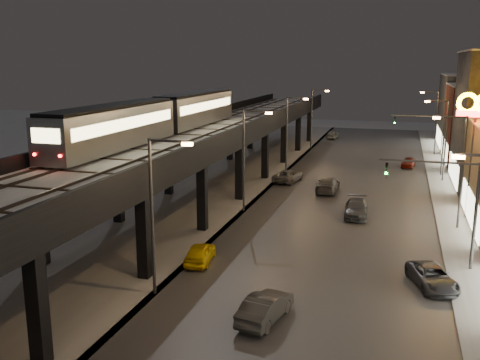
# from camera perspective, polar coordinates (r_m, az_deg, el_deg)

# --- Properties ---
(road_surface) EXTENTS (17.00, 120.00, 0.06)m
(road_surface) POSITION_cam_1_polar(r_m,az_deg,el_deg) (49.78, 10.81, -2.83)
(road_surface) COLOR #46474D
(road_surface) RESTS_ON ground
(sidewalk_right) EXTENTS (4.00, 120.00, 0.14)m
(sidewalk_right) POSITION_cam_1_polar(r_m,az_deg,el_deg) (49.83, 22.33, -3.51)
(sidewalk_right) COLOR #9FA1A8
(sidewalk_right) RESTS_ON ground
(under_viaduct_pavement) EXTENTS (11.00, 120.00, 0.06)m
(under_viaduct_pavement) POSITION_cam_1_polar(r_m,az_deg,el_deg) (52.79, -3.91, -1.75)
(under_viaduct_pavement) COLOR #9FA1A8
(under_viaduct_pavement) RESTS_ON ground
(elevated_viaduct) EXTENTS (9.00, 100.00, 6.30)m
(elevated_viaduct) POSITION_cam_1_polar(r_m,az_deg,el_deg) (48.80, -5.31, 3.74)
(elevated_viaduct) COLOR black
(elevated_viaduct) RESTS_ON ground
(viaduct_trackbed) EXTENTS (8.40, 100.00, 0.32)m
(viaduct_trackbed) POSITION_cam_1_polar(r_m,az_deg,el_deg) (48.80, -5.29, 4.66)
(viaduct_trackbed) COLOR #B2B7C1
(viaduct_trackbed) RESTS_ON elevated_viaduct
(viaduct_parapet_streetside) EXTENTS (0.30, 100.00, 1.10)m
(viaduct_parapet_streetside) POSITION_cam_1_polar(r_m,az_deg,el_deg) (47.32, -0.37, 5.03)
(viaduct_parapet_streetside) COLOR black
(viaduct_parapet_streetside) RESTS_ON elevated_viaduct
(viaduct_parapet_far) EXTENTS (0.30, 100.00, 1.10)m
(viaduct_parapet_far) POSITION_cam_1_polar(r_m,az_deg,el_deg) (50.55, -9.87, 5.33)
(viaduct_parapet_far) COLOR black
(viaduct_parapet_far) RESTS_ON elevated_viaduct
(streetlight_left_1) EXTENTS (2.57, 0.28, 9.00)m
(streetlight_left_1) POSITION_cam_1_polar(r_m,az_deg,el_deg) (29.78, -8.94, -2.79)
(streetlight_left_1) COLOR #38383A
(streetlight_left_1) RESTS_ON ground
(streetlight_left_2) EXTENTS (2.57, 0.28, 9.00)m
(streetlight_left_2) POSITION_cam_1_polar(r_m,az_deg,el_deg) (46.26, 0.72, 2.83)
(streetlight_left_2) COLOR #38383A
(streetlight_left_2) RESTS_ON ground
(streetlight_right_2) EXTENTS (2.56, 0.28, 9.00)m
(streetlight_right_2) POSITION_cam_1_polar(r_m,az_deg,el_deg) (44.74, 22.35, 1.55)
(streetlight_right_2) COLOR #38383A
(streetlight_right_2) RESTS_ON ground
(streetlight_left_3) EXTENTS (2.57, 0.28, 9.00)m
(streetlight_left_3) POSITION_cam_1_polar(r_m,az_deg,el_deg) (63.58, 5.24, 5.44)
(streetlight_left_3) COLOR #38383A
(streetlight_left_3) RESTS_ON ground
(streetlight_right_3) EXTENTS (2.56, 0.28, 9.00)m
(streetlight_right_3) POSITION_cam_1_polar(r_m,az_deg,el_deg) (62.48, 20.89, 4.55)
(streetlight_right_3) COLOR #38383A
(streetlight_right_3) RESTS_ON ground
(streetlight_left_4) EXTENTS (2.57, 0.28, 9.00)m
(streetlight_left_4) POSITION_cam_1_polar(r_m,az_deg,el_deg) (81.19, 7.83, 6.91)
(streetlight_left_4) COLOR #38383A
(streetlight_left_4) RESTS_ON ground
(streetlight_right_4) EXTENTS (2.56, 0.28, 9.00)m
(streetlight_right_4) POSITION_cam_1_polar(r_m,az_deg,el_deg) (80.33, 20.07, 6.21)
(streetlight_right_4) COLOR #38383A
(streetlight_right_4) RESTS_ON ground
(traffic_light_rig_a) EXTENTS (6.10, 0.34, 7.00)m
(traffic_light_rig_a) POSITION_cam_1_polar(r_m,az_deg,el_deg) (36.03, 22.10, -2.10)
(traffic_light_rig_a) COLOR #38383A
(traffic_light_rig_a) RESTS_ON ground
(traffic_light_rig_b) EXTENTS (6.10, 0.34, 7.00)m
(traffic_light_rig_b) POSITION_cam_1_polar(r_m,az_deg,el_deg) (65.48, 19.89, 4.30)
(traffic_light_rig_b) COLOR #38383A
(traffic_light_rig_b) RESTS_ON ground
(subway_train) EXTENTS (2.74, 33.28, 3.27)m
(subway_train) POSITION_cam_1_polar(r_m,az_deg,el_deg) (48.95, -8.36, 6.79)
(subway_train) COLOR gray
(subway_train) RESTS_ON viaduct_trackbed
(car_taxi) EXTENTS (2.05, 4.03, 1.31)m
(car_taxi) POSITION_cam_1_polar(r_m,az_deg,el_deg) (35.60, -4.27, -7.84)
(car_taxi) COLOR yellow
(car_taxi) RESTS_ON ground
(car_near_white) EXTENTS (2.24, 4.50, 1.42)m
(car_near_white) POSITION_cam_1_polar(r_m,az_deg,el_deg) (28.10, 2.72, -13.49)
(car_near_white) COLOR #3A3B3D
(car_near_white) RESTS_ON ground
(car_mid_silver) EXTENTS (2.96, 5.15, 1.35)m
(car_mid_silver) POSITION_cam_1_polar(r_m,az_deg,el_deg) (59.08, 5.14, 0.41)
(car_mid_silver) COLOR gray
(car_mid_silver) RESTS_ON ground
(car_mid_dark) EXTENTS (2.04, 5.02, 1.46)m
(car_mid_dark) POSITION_cam_1_polar(r_m,az_deg,el_deg) (54.91, 9.35, -0.58)
(car_mid_dark) COLOR #4B4B4C
(car_mid_dark) RESTS_ON ground
(car_far_white) EXTENTS (1.91, 4.09, 1.35)m
(car_far_white) POSITION_cam_1_polar(r_m,az_deg,el_deg) (93.68, 9.85, 4.77)
(car_far_white) COLOR #A5A5A5
(car_far_white) RESTS_ON ground
(car_onc_dark) EXTENTS (3.33, 4.81, 1.22)m
(car_onc_dark) POSITION_cam_1_polar(r_m,az_deg,el_deg) (33.82, 19.82, -9.79)
(car_onc_dark) COLOR #454953
(car_onc_dark) RESTS_ON ground
(car_onc_white) EXTENTS (2.18, 4.83, 1.37)m
(car_onc_white) POSITION_cam_1_polar(r_m,az_deg,el_deg) (46.81, 12.29, -3.05)
(car_onc_white) COLOR #4A4F58
(car_onc_white) RESTS_ON ground
(car_onc_red) EXTENTS (1.99, 3.78, 1.23)m
(car_onc_red) POSITION_cam_1_polar(r_m,az_deg,el_deg) (70.23, 17.52, 1.76)
(car_onc_red) COLOR maroon
(car_onc_red) RESTS_ON ground
(sign_mcdonalds) EXTENTS (3.14, 0.51, 10.58)m
(sign_mcdonalds) POSITION_cam_1_polar(r_m,az_deg,el_deg) (47.89, 23.84, 6.27)
(sign_mcdonalds) COLOR #38383A
(sign_mcdonalds) RESTS_ON ground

